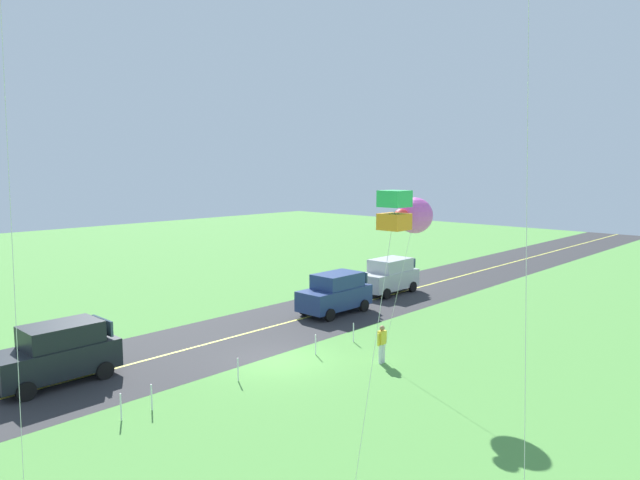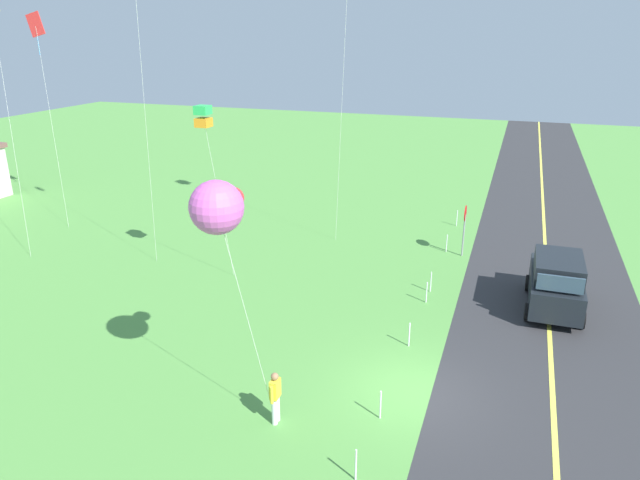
{
  "view_description": "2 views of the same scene",
  "coord_description": "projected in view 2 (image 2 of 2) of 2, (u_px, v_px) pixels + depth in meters",
  "views": [
    {
      "loc": [
        15.76,
        17.38,
        8.06
      ],
      "look_at": [
        -0.84,
        1.65,
        5.18
      ],
      "focal_mm": 32.1,
      "sensor_mm": 36.0,
      "label": 1
    },
    {
      "loc": [
        -15.18,
        -2.22,
        10.44
      ],
      "look_at": [
        0.81,
        3.34,
        4.29
      ],
      "focal_mm": 32.55,
      "sensor_mm": 36.0,
      "label": 2
    }
  ],
  "objects": [
    {
      "name": "ground_plane",
      "position": [
        414.0,
        394.0,
        17.75
      ],
      "size": [
        120.0,
        120.0,
        0.1
      ],
      "primitive_type": "cube",
      "color": "#549342"
    },
    {
      "name": "asphalt_road",
      "position": [
        554.0,
        420.0,
        16.5
      ],
      "size": [
        120.0,
        7.0,
        0.0
      ],
      "primitive_type": "cube",
      "color": "#2D2D30",
      "rests_on": "ground"
    },
    {
      "name": "road_centre_stripe",
      "position": [
        554.0,
        419.0,
        16.49
      ],
      "size": [
        120.0,
        0.16,
        0.0
      ],
      "primitive_type": "cube",
      "color": "#E5E04C",
      "rests_on": "asphalt_road"
    },
    {
      "name": "car_suv_foreground",
      "position": [
        556.0,
        282.0,
        22.67
      ],
      "size": [
        4.4,
        2.12,
        2.24
      ],
      "color": "black",
      "rests_on": "ground"
    },
    {
      "name": "stop_sign",
      "position": [
        465.0,
        221.0,
        27.86
      ],
      "size": [
        0.76,
        0.08,
        2.56
      ],
      "color": "gray",
      "rests_on": "ground"
    },
    {
      "name": "person_adult_near",
      "position": [
        275.0,
        396.0,
        16.11
      ],
      "size": [
        0.58,
        0.22,
        1.6
      ],
      "rotation": [
        0.0,
        0.0,
        3.79
      ],
      "color": "silver",
      "rests_on": "ground"
    },
    {
      "name": "kite_red_low",
      "position": [
        218.0,
        207.0,
        14.63
      ],
      "size": [
        1.9,
        2.1,
        6.94
      ],
      "color": "silver",
      "rests_on": "ground"
    },
    {
      "name": "kite_blue_mid",
      "position": [
        203.0,
        117.0,
        23.42
      ],
      "size": [
        0.89,
        0.97,
        7.58
      ],
      "color": "silver",
      "rests_on": "ground"
    },
    {
      "name": "kite_yellow_high",
      "position": [
        36.0,
        29.0,
        31.54
      ],
      "size": [
        2.13,
        2.72,
        11.42
      ],
      "color": "silver",
      "rests_on": "ground"
    },
    {
      "name": "fence_post_0",
      "position": [
        356.0,
        465.0,
        14.14
      ],
      "size": [
        0.05,
        0.05,
        0.9
      ],
      "primitive_type": "cylinder",
      "color": "silver",
      "rests_on": "ground"
    },
    {
      "name": "fence_post_1",
      "position": [
        380.0,
        405.0,
        16.41
      ],
      "size": [
        0.05,
        0.05,
        0.9
      ],
      "primitive_type": "cylinder",
      "color": "silver",
      "rests_on": "ground"
    },
    {
      "name": "fence_post_2",
      "position": [
        409.0,
        335.0,
        20.19
      ],
      "size": [
        0.05,
        0.05,
        0.9
      ],
      "primitive_type": "cylinder",
      "color": "silver",
      "rests_on": "ground"
    },
    {
      "name": "fence_post_3",
      "position": [
        427.0,
        292.0,
        23.43
      ],
      "size": [
        0.05,
        0.05,
        0.9
      ],
      "primitive_type": "cylinder",
      "color": "silver",
      "rests_on": "ground"
    },
    {
      "name": "fence_post_4",
      "position": [
        431.0,
        282.0,
        24.41
      ],
      "size": [
        0.05,
        0.05,
        0.9
      ],
      "primitive_type": "cylinder",
      "color": "silver",
      "rests_on": "ground"
    },
    {
      "name": "fence_post_5",
      "position": [
        447.0,
        243.0,
        28.81
      ],
      "size": [
        0.05,
        0.05,
        0.9
      ],
      "primitive_type": "cylinder",
      "color": "silver",
      "rests_on": "ground"
    },
    {
      "name": "fence_post_6",
      "position": [
        457.0,
        218.0,
        32.64
      ],
      "size": [
        0.05,
        0.05,
        0.9
      ],
      "primitive_type": "cylinder",
      "color": "silver",
      "rests_on": "ground"
    }
  ]
}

